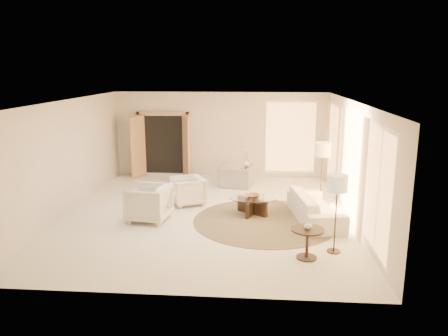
# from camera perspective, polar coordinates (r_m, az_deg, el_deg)

# --- Properties ---
(room) EXTENTS (7.04, 8.04, 2.83)m
(room) POSITION_cam_1_polar(r_m,az_deg,el_deg) (10.59, -2.33, 1.13)
(room) COLOR #EDE6CE
(room) RESTS_ON ground
(windows_right) EXTENTS (0.10, 6.40, 2.40)m
(windows_right) POSITION_cam_1_polar(r_m,az_deg,el_deg) (10.85, 16.15, 0.65)
(windows_right) COLOR #FFB766
(windows_right) RESTS_ON room
(window_back_corner) EXTENTS (1.70, 0.10, 2.40)m
(window_back_corner) POSITION_cam_1_polar(r_m,az_deg,el_deg) (14.45, 8.67, 3.98)
(window_back_corner) COLOR #FFB766
(window_back_corner) RESTS_ON room
(curtains_right) EXTENTS (0.06, 5.20, 2.60)m
(curtains_right) POSITION_cam_1_polar(r_m,az_deg,el_deg) (11.71, 15.03, 1.35)
(curtains_right) COLOR #CBB38B
(curtains_right) RESTS_ON room
(french_doors) EXTENTS (1.95, 0.66, 2.16)m
(french_doors) POSITION_cam_1_polar(r_m,az_deg,el_deg) (14.66, -7.95, 3.01)
(french_doors) COLOR tan
(french_doors) RESTS_ON room
(area_rug) EXTENTS (4.53, 4.53, 0.01)m
(area_rug) POSITION_cam_1_polar(r_m,az_deg,el_deg) (10.52, 5.38, -6.88)
(area_rug) COLOR #3C311E
(area_rug) RESTS_ON room
(sofa) EXTENTS (1.22, 2.35, 0.65)m
(sofa) POSITION_cam_1_polar(r_m,az_deg,el_deg) (10.65, 11.83, -5.03)
(sofa) COLOR silver
(sofa) RESTS_ON room
(armchair_left) EXTENTS (1.02, 1.05, 0.82)m
(armchair_left) POSITION_cam_1_polar(r_m,az_deg,el_deg) (11.65, -4.80, -2.81)
(armchair_left) COLOR silver
(armchair_left) RESTS_ON room
(armchair_right) EXTENTS (0.98, 1.03, 0.94)m
(armchair_right) POSITION_cam_1_polar(r_m,az_deg,el_deg) (10.55, -9.85, -4.30)
(armchair_right) COLOR silver
(armchair_right) RESTS_ON room
(accent_chair) EXTENTS (1.09, 0.80, 0.88)m
(accent_chair) POSITION_cam_1_polar(r_m,az_deg,el_deg) (13.34, 1.54, -0.62)
(accent_chair) COLOR gray
(accent_chair) RESTS_ON room
(coffee_table) EXTENTS (1.50, 1.50, 0.43)m
(coffee_table) POSITION_cam_1_polar(r_m,az_deg,el_deg) (10.89, 3.72, -4.69)
(coffee_table) COLOR black
(coffee_table) RESTS_ON room
(end_table) EXTENTS (0.63, 0.63, 0.59)m
(end_table) POSITION_cam_1_polar(r_m,az_deg,el_deg) (8.54, 10.83, -9.00)
(end_table) COLOR black
(end_table) RESTS_ON room
(side_table) EXTENTS (0.48, 0.48, 0.56)m
(side_table) POSITION_cam_1_polar(r_m,az_deg,el_deg) (13.59, 2.90, -0.81)
(side_table) COLOR #2F271B
(side_table) RESTS_ON room
(floor_lamp_near) EXTENTS (0.41, 0.41, 1.71)m
(floor_lamp_near) POSITION_cam_1_polar(r_m,az_deg,el_deg) (11.44, 12.76, 2.00)
(floor_lamp_near) COLOR #2F271B
(floor_lamp_near) RESTS_ON room
(floor_lamp_far) EXTENTS (0.38, 0.38, 1.57)m
(floor_lamp_far) POSITION_cam_1_polar(r_m,az_deg,el_deg) (8.64, 14.60, -2.39)
(floor_lamp_far) COLOR #2F271B
(floor_lamp_far) RESTS_ON room
(bowl) EXTENTS (0.45, 0.45, 0.08)m
(bowl) POSITION_cam_1_polar(r_m,az_deg,el_deg) (10.83, 3.73, -3.67)
(bowl) COLOR brown
(bowl) RESTS_ON coffee_table
(end_vase) EXTENTS (0.18, 0.18, 0.15)m
(end_vase) POSITION_cam_1_polar(r_m,az_deg,el_deg) (8.45, 10.91, -7.37)
(end_vase) COLOR white
(end_vase) RESTS_ON end_table
(side_vase) EXTENTS (0.26, 0.26, 0.22)m
(side_vase) POSITION_cam_1_polar(r_m,az_deg,el_deg) (13.52, 2.92, 0.55)
(side_vase) COLOR white
(side_vase) RESTS_ON side_table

